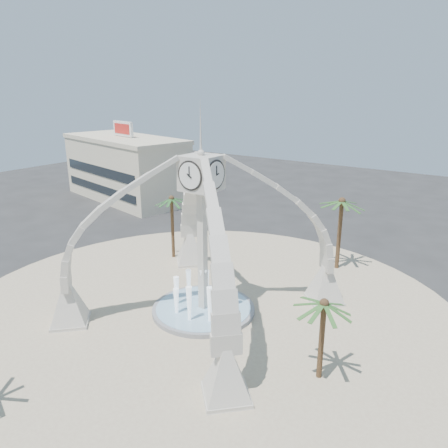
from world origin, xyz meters
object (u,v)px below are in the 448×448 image
Objects in this scene: fountain at (203,308)px; palm_east at (324,304)px; clock_tower at (202,234)px; palm_west at (171,199)px; palm_north at (342,202)px.

fountain is 11.89m from palm_east.
clock_tower is 6.20m from fountain.
palm_west is (-9.54, 7.33, -0.32)m from clock_tower.
palm_north is (-5.32, 16.65, 1.70)m from palm_east.
palm_east is 0.82× the size of palm_west.
clock_tower is at bearing -90.00° from fountain.
palm_east is at bearing -12.61° from fountain.
palm_west is (-9.54, 7.33, 5.88)m from fountain.
palm_east reaches higher than fountain.
fountain is at bearing 90.00° from clock_tower.
palm_north is at bearing 69.41° from clock_tower.
palm_north reaches higher than palm_east.
clock_tower is 3.16× the size of palm_east.
fountain is (0.00, 0.00, -6.20)m from clock_tower.
clock_tower is 2.38× the size of palm_north.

